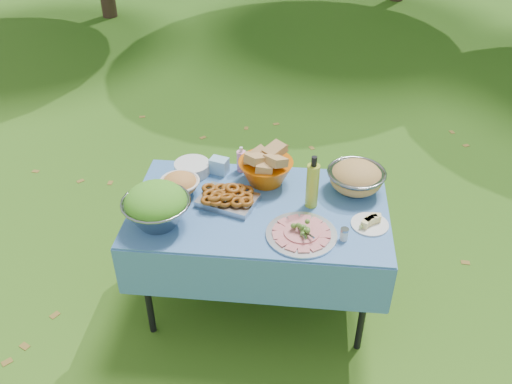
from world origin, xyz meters
TOP-DOWN VIEW (x-y plane):
  - ground at (0.00, 0.00)m, footprint 80.00×80.00m
  - picnic_table at (0.00, 0.00)m, footprint 1.46×0.86m
  - salad_bowl at (-0.54, -0.21)m, footprint 0.44×0.44m
  - pasta_bowl_white at (-0.48, 0.09)m, footprint 0.26×0.26m
  - plate_stack at (-0.45, 0.31)m, footprint 0.26×0.26m
  - wipes_box at (-0.28, 0.33)m, footprint 0.13×0.10m
  - sanitizer_bottle at (-0.15, 0.37)m, footprint 0.07×0.07m
  - bread_bowl at (0.01, 0.26)m, footprint 0.37×0.37m
  - pasta_bowl_steel at (0.55, 0.22)m, footprint 0.45×0.45m
  - fried_tray at (-0.18, 0.02)m, footprint 0.37×0.31m
  - charcuterie_platter at (0.25, -0.23)m, footprint 0.49×0.49m
  - oil_bottle at (0.29, 0.05)m, footprint 0.09×0.09m
  - cheese_plate at (0.62, -0.10)m, footprint 0.26×0.26m
  - shaker at (0.47, -0.24)m, footprint 0.05×0.05m

SIDE VIEW (x-z plane):
  - ground at x=0.00m, z-range 0.00..0.00m
  - picnic_table at x=0.00m, z-range 0.00..0.76m
  - cheese_plate at x=0.62m, z-range 0.76..0.82m
  - plate_stack at x=-0.45m, z-range 0.76..0.83m
  - shaker at x=0.47m, z-range 0.76..0.83m
  - fried_tray at x=-0.18m, z-range 0.76..0.84m
  - charcuterie_platter at x=0.25m, z-range 0.76..0.85m
  - wipes_box at x=-0.28m, z-range 0.76..0.86m
  - pasta_bowl_white at x=-0.48m, z-range 0.76..0.89m
  - sanitizer_bottle at x=-0.15m, z-range 0.76..0.93m
  - pasta_bowl_steel at x=0.55m, z-range 0.76..0.94m
  - bread_bowl at x=0.01m, z-range 0.76..0.98m
  - salad_bowl at x=-0.54m, z-range 0.76..1.00m
  - oil_bottle at x=0.29m, z-range 0.76..1.09m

